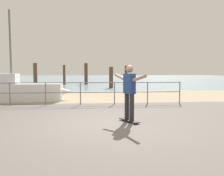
{
  "coord_description": "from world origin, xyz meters",
  "views": [
    {
      "loc": [
        -0.38,
        -6.52,
        1.59
      ],
      "look_at": [
        0.36,
        2.0,
        0.9
      ],
      "focal_mm": 35.79,
      "sensor_mm": 36.0,
      "label": 1
    }
  ],
  "objects": [
    {
      "name": "sailboat",
      "position": [
        -4.04,
        5.25,
        0.52
      ],
      "size": [
        5.0,
        1.62,
        4.59
      ],
      "color": "silver",
      "rests_on": "ground"
    },
    {
      "name": "groyne_post_2",
      "position": [
        -1.11,
        18.16,
        1.17
      ],
      "size": [
        0.37,
        0.37,
        2.34
      ],
      "primitive_type": "cylinder",
      "color": "#513826",
      "rests_on": "ground"
    },
    {
      "name": "groyne_post_0",
      "position": [
        -5.8,
        15.19,
        1.13
      ],
      "size": [
        0.35,
        0.35,
        2.25
      ],
      "primitive_type": "cylinder",
      "color": "#513826",
      "rests_on": "ground"
    },
    {
      "name": "groyne_post_4",
      "position": [
        3.59,
        19.77,
        1.05
      ],
      "size": [
        0.35,
        0.35,
        2.11
      ],
      "primitive_type": "cylinder",
      "color": "#513826",
      "rests_on": "ground"
    },
    {
      "name": "skateboarder",
      "position": [
        0.71,
        0.07,
        1.02
      ],
      "size": [
        0.78,
        1.31,
        1.65
      ],
      "color": "#26262B",
      "rests_on": "skateboard"
    },
    {
      "name": "skateboard",
      "position": [
        0.71,
        0.07,
        0.07
      ],
      "size": [
        0.56,
        0.8,
        0.08
      ],
      "color": "black",
      "rests_on": "ground"
    },
    {
      "name": "groyne_post_1",
      "position": [
        -3.45,
        18.02,
        1.07
      ],
      "size": [
        0.27,
        0.27,
        2.13
      ],
      "primitive_type": "cylinder",
      "color": "#513826",
      "rests_on": "ground"
    },
    {
      "name": "sea_surface",
      "position": [
        0.0,
        35.0,
        0.0
      ],
      "size": [
        72.0,
        50.0,
        0.04
      ],
      "primitive_type": "cube",
      "color": "#75939E",
      "rests_on": "ground"
    },
    {
      "name": "ground_plane",
      "position": [
        0.0,
        -1.0,
        0.0
      ],
      "size": [
        24.0,
        10.0,
        0.04
      ],
      "primitive_type": "cube",
      "color": "#605B56",
      "rests_on": "ground"
    },
    {
      "name": "railing_fence",
      "position": [
        -2.48,
        3.6,
        0.7
      ],
      "size": [
        12.4,
        0.05,
        1.05
      ],
      "color": "slate",
      "rests_on": "ground"
    },
    {
      "name": "beach_strip",
      "position": [
        0.0,
        7.0,
        0.0
      ],
      "size": [
        24.0,
        6.0,
        0.04
      ],
      "primitive_type": "cube",
      "color": "tan",
      "rests_on": "ground"
    },
    {
      "name": "groyne_post_3",
      "position": [
        1.24,
        13.1,
        0.93
      ],
      "size": [
        0.36,
        0.36,
        1.86
      ],
      "primitive_type": "cylinder",
      "color": "#513826",
      "rests_on": "ground"
    }
  ]
}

